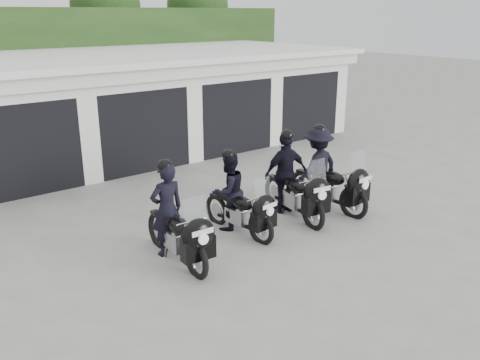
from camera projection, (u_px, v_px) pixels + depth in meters
ground at (285, 238)px, 9.77m from camera, size 80.00×80.00×0.00m
garage_block at (104, 107)px, 15.32m from camera, size 16.40×6.80×2.96m
background_vegetation at (55, 51)px, 18.73m from camera, size 20.00×3.90×5.80m
police_bike_a at (175, 222)px, 8.71m from camera, size 0.70×2.10×1.83m
police_bike_b at (234, 197)px, 9.90m from camera, size 0.81×1.95×1.69m
police_bike_c at (290, 179)px, 10.70m from camera, size 1.11×2.15×1.88m
police_bike_d at (323, 171)px, 11.16m from camera, size 1.16×2.19×1.90m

